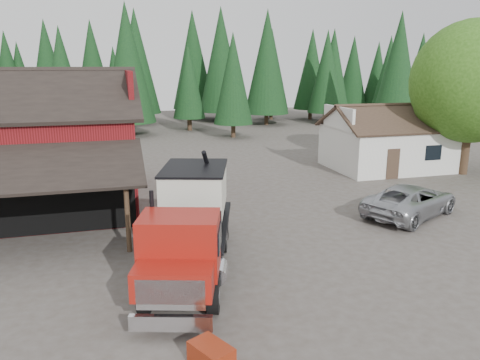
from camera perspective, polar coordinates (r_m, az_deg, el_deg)
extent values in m
plane|color=#474038|center=(18.59, 4.74, -9.29)|extent=(120.00, 120.00, 0.00)
cube|color=maroon|center=(26.91, -25.91, 2.24)|extent=(12.00, 10.00, 5.00)
cube|color=black|center=(28.97, -25.80, 10.00)|extent=(12.80, 5.53, 2.35)
cube|color=maroon|center=(26.05, -13.48, 10.69)|extent=(0.25, 7.00, 2.00)
cylinder|color=#382619|center=(19.05, -13.53, -4.55)|extent=(0.20, 0.20, 2.80)
cube|color=silver|center=(35.15, 17.57, 3.79)|extent=(8.00, 6.00, 3.00)
cube|color=#38281E|center=(33.61, 19.23, 7.11)|extent=(8.60, 3.42, 1.80)
cube|color=#38281E|center=(36.10, 16.55, 7.73)|extent=(8.60, 3.42, 1.80)
cube|color=silver|center=(32.84, 11.93, 7.44)|extent=(0.20, 4.20, 1.50)
cube|color=silver|center=(37.18, 23.06, 7.36)|extent=(0.20, 4.20, 1.50)
cube|color=#38281E|center=(31.95, 18.15, 1.86)|extent=(0.90, 0.06, 2.00)
cube|color=black|center=(33.58, 22.51, 3.10)|extent=(1.20, 0.06, 1.00)
cylinder|color=#382619|center=(35.17, 25.72, 3.23)|extent=(0.60, 0.60, 3.20)
sphere|color=#264F12|center=(34.72, 26.53, 10.69)|extent=(8.00, 8.00, 8.00)
sphere|color=#264F12|center=(34.61, 23.93, 8.95)|extent=(4.40, 4.40, 4.40)
cylinder|color=#382619|center=(47.98, -0.82, 6.17)|extent=(0.44, 0.44, 1.60)
cone|color=black|center=(47.55, -0.84, 12.27)|extent=(3.96, 3.96, 9.00)
cylinder|color=#382619|center=(50.89, 18.19, 5.93)|extent=(0.44, 0.44, 1.60)
cone|color=black|center=(50.47, 18.73, 12.79)|extent=(4.84, 4.84, 11.00)
cylinder|color=#382619|center=(50.46, -13.12, 6.20)|extent=(0.44, 0.44, 1.60)
cone|color=black|center=(50.04, -13.55, 13.70)|extent=(5.28, 5.28, 12.00)
cylinder|color=black|center=(14.80, -11.51, -13.62)|extent=(0.64, 1.14, 1.09)
cylinder|color=black|center=(14.50, -3.24, -13.94)|extent=(0.64, 1.14, 1.09)
cylinder|color=black|center=(19.04, -8.45, -7.05)|extent=(0.64, 1.14, 1.09)
cylinder|color=black|center=(18.81, -2.15, -7.17)|extent=(0.64, 1.14, 1.09)
cylinder|color=black|center=(20.32, -7.81, -5.66)|extent=(0.64, 1.14, 1.09)
cylinder|color=black|center=(20.10, -1.93, -5.75)|extent=(0.64, 1.14, 1.09)
cube|color=black|center=(17.29, -5.93, -7.78)|extent=(3.46, 8.45, 0.40)
cube|color=silver|center=(13.30, -8.42, -16.87)|extent=(2.23, 0.82, 0.44)
cube|color=silver|center=(13.00, -8.47, -13.66)|extent=(1.83, 0.63, 0.89)
cube|color=maroon|center=(13.45, -8.08, -11.93)|extent=(2.50, 1.86, 0.84)
cube|color=maroon|center=(14.39, -7.35, -7.76)|extent=(2.75, 2.29, 1.83)
cube|color=black|center=(13.56, -7.87, -7.83)|extent=(2.01, 0.67, 0.89)
cylinder|color=black|center=(15.20, -10.62, -4.52)|extent=(0.17, 0.17, 1.78)
cube|color=black|center=(15.32, -6.81, -6.57)|extent=(2.35, 0.80, 1.58)
cube|color=black|center=(18.48, -5.43, -5.43)|extent=(4.05, 6.21, 0.16)
cube|color=beige|center=(18.05, -5.54, -1.05)|extent=(3.11, 3.77, 1.58)
cone|color=beige|center=(18.33, -5.47, -4.03)|extent=(2.70, 2.70, 0.69)
cube|color=black|center=(17.86, -5.60, 1.46)|extent=(3.23, 3.89, 0.08)
cylinder|color=black|center=(19.35, -3.33, -0.28)|extent=(1.30, 1.95, 3.01)
cube|color=maroon|center=(20.71, -6.35, -2.50)|extent=(0.79, 0.93, 0.44)
cylinder|color=silver|center=(15.33, -2.57, -11.07)|extent=(0.81, 1.10, 0.55)
imported|color=#AEB1B7|center=(24.52, 20.09, -2.34)|extent=(6.30, 4.99, 1.59)
cube|color=maroon|center=(12.39, -3.52, -20.62)|extent=(1.13, 1.30, 0.60)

